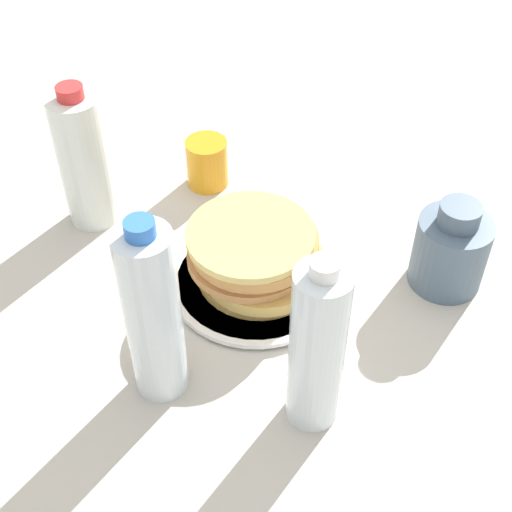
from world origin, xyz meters
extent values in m
plane|color=#BCB7AD|center=(0.00, 0.00, 0.00)|extent=(4.00, 4.00, 0.00)
cylinder|color=white|center=(0.01, 0.03, 0.01)|extent=(0.22, 0.22, 0.01)
cylinder|color=white|center=(0.01, 0.03, 0.01)|extent=(0.23, 0.23, 0.01)
cylinder|color=#AF883F|center=(0.01, 0.04, 0.02)|extent=(0.17, 0.17, 0.01)
cylinder|color=tan|center=(0.02, 0.04, 0.04)|extent=(0.17, 0.17, 0.02)
cylinder|color=#BB804A|center=(0.00, 0.03, 0.05)|extent=(0.17, 0.17, 0.01)
cylinder|color=#E4AD76|center=(0.00, 0.04, 0.06)|extent=(0.17, 0.17, 0.02)
cylinder|color=#BB8344|center=(0.01, 0.03, 0.08)|extent=(0.17, 0.17, 0.02)
cylinder|color=tan|center=(0.01, 0.02, 0.09)|extent=(0.17, 0.17, 0.01)
cylinder|color=orange|center=(-0.19, 0.15, 0.04)|extent=(0.06, 0.06, 0.08)
cylinder|color=#4C6075|center=(0.20, 0.20, 0.05)|extent=(0.10, 0.10, 0.10)
cylinder|color=#4C6075|center=(0.20, 0.20, 0.12)|extent=(0.05, 0.05, 0.03)
cylinder|color=silver|center=(0.03, -0.17, 0.12)|extent=(0.06, 0.06, 0.24)
cylinder|color=blue|center=(0.03, -0.17, 0.25)|extent=(0.03, 0.03, 0.02)
cylinder|color=silver|center=(0.19, -0.08, 0.11)|extent=(0.06, 0.06, 0.22)
cylinder|color=white|center=(0.19, -0.08, 0.23)|extent=(0.03, 0.03, 0.02)
cylinder|color=silver|center=(-0.27, -0.02, 0.10)|extent=(0.07, 0.07, 0.20)
cylinder|color=red|center=(-0.27, -0.02, 0.21)|extent=(0.04, 0.04, 0.02)
camera|label=1|loc=(0.45, -0.48, 0.70)|focal=50.00mm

